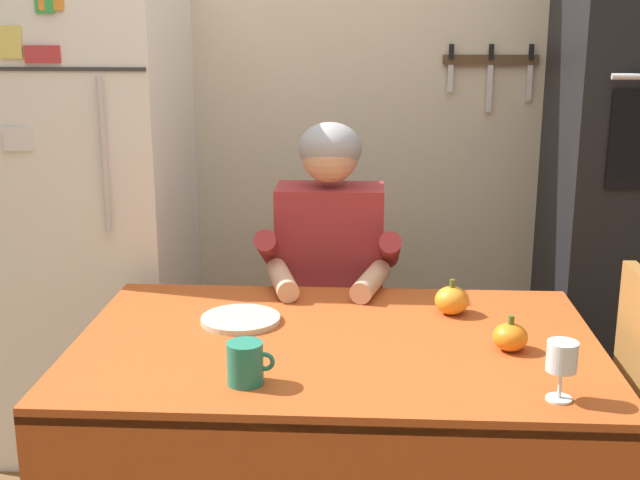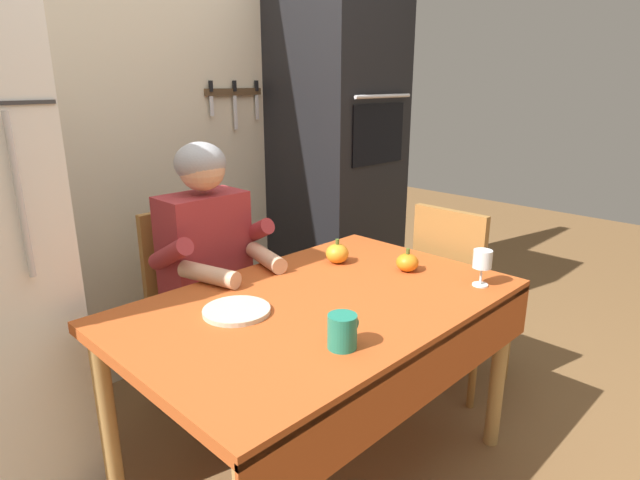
{
  "view_description": "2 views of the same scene",
  "coord_description": "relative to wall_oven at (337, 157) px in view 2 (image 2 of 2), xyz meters",
  "views": [
    {
      "loc": [
        0.08,
        -2.0,
        1.58
      ],
      "look_at": [
        -0.05,
        0.19,
        0.99
      ],
      "focal_mm": 47.08,
      "sensor_mm": 36.0,
      "label": 1
    },
    {
      "loc": [
        -1.22,
        -1.1,
        1.48
      ],
      "look_at": [
        0.12,
        0.23,
        0.91
      ],
      "focal_mm": 29.52,
      "sensor_mm": 36.0,
      "label": 2
    }
  ],
  "objects": [
    {
      "name": "serving_tray",
      "position": [
        -1.33,
        -0.78,
        -0.3
      ],
      "size": [
        0.23,
        0.23,
        0.02
      ],
      "primitive_type": "cylinder",
      "color": "beige",
      "rests_on": "dining_table"
    },
    {
      "name": "pumpkin_medium",
      "position": [
        -0.6,
        -0.95,
        -0.27
      ],
      "size": [
        0.09,
        0.09,
        0.1
      ],
      "color": "orange",
      "rests_on": "dining_table"
    },
    {
      "name": "back_wall_assembly",
      "position": [
        -1.0,
        0.35,
        0.25
      ],
      "size": [
        3.7,
        0.13,
        2.6
      ],
      "color": "beige",
      "rests_on": "ground"
    },
    {
      "name": "dining_table",
      "position": [
        -1.05,
        -0.92,
        -0.39
      ],
      "size": [
        1.4,
        0.9,
        0.74
      ],
      "color": "tan",
      "rests_on": "ground"
    },
    {
      "name": "seated_person",
      "position": [
        -1.1,
        -0.32,
        -0.31
      ],
      "size": [
        0.47,
        0.55,
        1.25
      ],
      "color": "#38384C",
      "rests_on": "ground"
    },
    {
      "name": "wall_oven",
      "position": [
        0.0,
        0.0,
        0.0
      ],
      "size": [
        0.6,
        0.64,
        2.1
      ],
      "color": "black",
      "rests_on": "ground"
    },
    {
      "name": "coffee_mug",
      "position": [
        -1.25,
        -1.19,
        -0.26
      ],
      "size": [
        0.11,
        0.09,
        0.1
      ],
      "color": "#237F66",
      "rests_on": "dining_table"
    },
    {
      "name": "chair_behind_person",
      "position": [
        -1.1,
        -0.13,
        -0.54
      ],
      "size": [
        0.4,
        0.4,
        0.93
      ],
      "color": "#9E6B33",
      "rests_on": "ground"
    },
    {
      "name": "chair_right_side",
      "position": [
        -0.15,
        -0.93,
        -0.54
      ],
      "size": [
        0.4,
        0.4,
        0.93
      ],
      "color": "#9E6B33",
      "rests_on": "ground"
    },
    {
      "name": "pumpkin_large",
      "position": [
        -0.72,
        -0.68,
        -0.27
      ],
      "size": [
        0.1,
        0.1,
        0.1
      ],
      "color": "orange",
      "rests_on": "dining_table"
    },
    {
      "name": "wine_glass",
      "position": [
        -0.53,
        -1.24,
        -0.21
      ],
      "size": [
        0.07,
        0.07,
        0.14
      ],
      "color": "white",
      "rests_on": "dining_table"
    }
  ]
}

